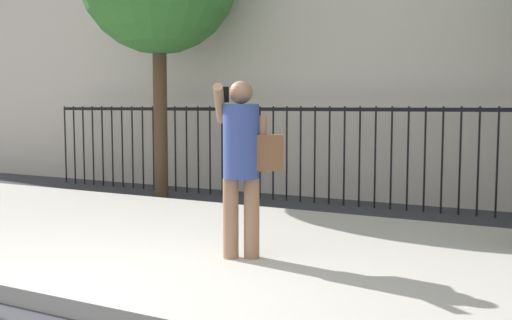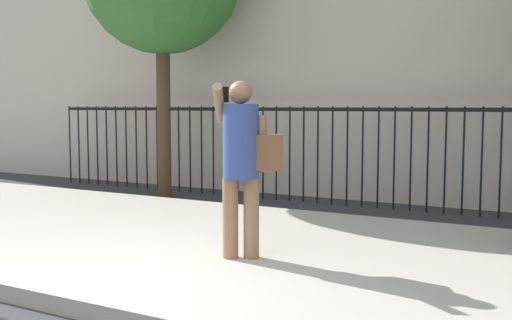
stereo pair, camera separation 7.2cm
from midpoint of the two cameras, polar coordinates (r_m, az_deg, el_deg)
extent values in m
plane|color=#333338|center=(4.96, -17.67, -13.95)|extent=(60.00, 60.00, 0.00)
cube|color=#B2ADA3|center=(6.58, -3.52, -8.29)|extent=(28.00, 4.40, 0.15)
cube|color=black|center=(9.73, 8.23, 4.79)|extent=(12.00, 0.04, 0.06)
cylinder|color=black|center=(13.13, -17.13, 1.42)|extent=(0.03, 0.03, 1.60)
cylinder|color=black|center=(12.95, -16.34, 1.39)|extent=(0.03, 0.03, 1.60)
cylinder|color=black|center=(12.77, -15.54, 1.36)|extent=(0.03, 0.03, 1.60)
cylinder|color=black|center=(12.59, -14.71, 1.33)|extent=(0.03, 0.03, 1.60)
cylinder|color=black|center=(12.42, -13.85, 1.30)|extent=(0.03, 0.03, 1.60)
cylinder|color=black|center=(12.25, -12.97, 1.26)|extent=(0.03, 0.03, 1.60)
cylinder|color=black|center=(12.08, -12.07, 1.23)|extent=(0.03, 0.03, 1.60)
cylinder|color=black|center=(11.91, -11.14, 1.19)|extent=(0.03, 0.03, 1.60)
cylinder|color=black|center=(11.75, -10.19, 1.15)|extent=(0.03, 0.03, 1.60)
cylinder|color=black|center=(11.59, -9.21, 1.11)|extent=(0.03, 0.03, 1.60)
cylinder|color=black|center=(11.44, -8.20, 1.07)|extent=(0.03, 0.03, 1.60)
cylinder|color=black|center=(11.29, -7.17, 1.03)|extent=(0.03, 0.03, 1.60)
cylinder|color=black|center=(11.14, -6.10, 0.99)|extent=(0.03, 0.03, 1.60)
cylinder|color=black|center=(10.99, -5.01, 0.94)|extent=(0.03, 0.03, 1.60)
cylinder|color=black|center=(10.85, -3.89, 0.90)|extent=(0.03, 0.03, 1.60)
cylinder|color=black|center=(10.72, -2.75, 0.85)|extent=(0.03, 0.03, 1.60)
cylinder|color=black|center=(10.59, -1.57, 0.80)|extent=(0.03, 0.03, 1.60)
cylinder|color=black|center=(10.46, -0.36, 0.75)|extent=(0.03, 0.03, 1.60)
cylinder|color=black|center=(10.34, 0.87, 0.70)|extent=(0.03, 0.03, 1.60)
cylinder|color=black|center=(10.22, 2.14, 0.64)|extent=(0.03, 0.03, 1.60)
cylinder|color=black|center=(10.11, 3.43, 0.59)|extent=(0.03, 0.03, 1.60)
cylinder|color=black|center=(10.00, 4.75, 0.53)|extent=(0.03, 0.03, 1.60)
cylinder|color=black|center=(9.90, 6.10, 0.47)|extent=(0.03, 0.03, 1.60)
cylinder|color=black|center=(9.81, 7.47, 0.41)|extent=(0.03, 0.03, 1.60)
cylinder|color=black|center=(9.72, 8.87, 0.35)|extent=(0.03, 0.03, 1.60)
cylinder|color=black|center=(9.63, 10.30, 0.29)|extent=(0.03, 0.03, 1.60)
cylinder|color=black|center=(9.55, 11.75, 0.22)|extent=(0.03, 0.03, 1.60)
cylinder|color=black|center=(9.48, 13.23, 0.16)|extent=(0.03, 0.03, 1.60)
cylinder|color=black|center=(9.42, 14.72, 0.09)|extent=(0.03, 0.03, 1.60)
cylinder|color=black|center=(9.36, 16.24, 0.02)|extent=(0.03, 0.03, 1.60)
cylinder|color=black|center=(9.31, 17.77, -0.04)|extent=(0.03, 0.03, 1.60)
cylinder|color=black|center=(9.26, 19.32, -0.11)|extent=(0.03, 0.03, 1.60)
cylinder|color=black|center=(9.22, 20.88, -0.18)|extent=(0.03, 0.03, 1.60)
cylinder|color=black|center=(9.19, 22.46, -0.25)|extent=(0.03, 0.03, 1.60)
cylinder|color=#936B4C|center=(5.75, -2.09, -5.56)|extent=(0.15, 0.15, 0.77)
cylinder|color=#936B4C|center=(5.74, -0.09, -5.57)|extent=(0.15, 0.15, 0.77)
cylinder|color=#33478C|center=(5.66, -1.10, 1.79)|extent=(0.46, 0.46, 0.70)
sphere|color=#936B4C|center=(5.65, -1.11, 6.45)|extent=(0.22, 0.22, 0.22)
cylinder|color=#936B4C|center=(5.66, -3.14, 5.36)|extent=(0.31, 0.48, 0.38)
cylinder|color=#936B4C|center=(5.65, 0.92, 1.56)|extent=(0.09, 0.09, 0.54)
cube|color=black|center=(5.72, -2.60, 6.23)|extent=(0.07, 0.04, 0.15)
cube|color=brown|center=(5.66, 1.53, 0.72)|extent=(0.32, 0.27, 0.34)
cylinder|color=#4C3823|center=(10.58, -8.59, 4.85)|extent=(0.24, 0.24, 3.11)
camera|label=1|loc=(0.04, -89.65, 0.03)|focal=42.05mm
camera|label=2|loc=(0.04, 90.35, -0.03)|focal=42.05mm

